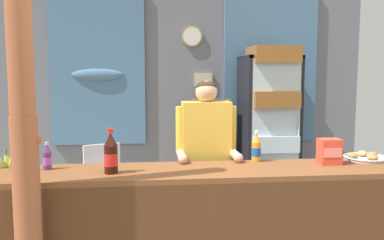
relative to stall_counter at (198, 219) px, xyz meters
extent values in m
cube|color=slate|center=(0.13, 2.69, 0.81)|extent=(4.94, 0.12, 2.77)
cube|color=teal|center=(-1.02, 2.60, 1.17)|extent=(1.23, 0.04, 2.06)
ellipsoid|color=teal|center=(-1.02, 2.58, 1.06)|extent=(0.68, 0.10, 0.16)
cube|color=teal|center=(1.31, 2.60, 1.17)|extent=(1.30, 0.04, 2.06)
ellipsoid|color=teal|center=(1.31, 2.58, 1.06)|extent=(0.71, 0.10, 0.16)
cylinder|color=tan|center=(0.23, 2.61, 1.58)|extent=(0.28, 0.03, 0.28)
cylinder|color=white|center=(0.23, 2.60, 1.58)|extent=(0.24, 0.01, 0.24)
cube|color=beige|center=(0.38, 2.61, 1.00)|extent=(0.24, 0.02, 0.18)
cube|color=brown|center=(0.00, 0.12, 0.33)|extent=(3.33, 0.57, 0.04)
cylinder|color=#995133|center=(-1.14, -0.28, 0.12)|extent=(0.17, 0.17, 1.39)
cylinder|color=#995133|center=(-1.14, -0.28, 1.50)|extent=(0.16, 0.16, 1.39)
ellipsoid|color=#995133|center=(-1.06, -0.28, 0.67)|extent=(0.06, 0.05, 0.08)
cube|color=black|center=(1.17, 2.50, 0.36)|extent=(0.68, 0.04, 1.88)
cube|color=black|center=(0.85, 2.18, 0.36)|extent=(0.04, 0.67, 1.88)
cube|color=black|center=(1.49, 2.18, 0.36)|extent=(0.04, 0.67, 1.88)
cube|color=black|center=(1.17, 2.18, 1.28)|extent=(0.68, 0.67, 0.04)
cube|color=black|center=(1.17, 2.18, -0.53)|extent=(0.68, 0.67, 0.08)
cube|color=silver|center=(1.17, 1.86, 0.41)|extent=(0.62, 0.02, 1.72)
cylinder|color=#B7B7BC|center=(1.45, 1.83, 0.36)|extent=(0.02, 0.02, 0.40)
cube|color=silver|center=(1.17, 2.18, 0.12)|extent=(0.60, 0.59, 0.02)
cube|color=silver|center=(1.17, 2.05, 0.23)|extent=(0.56, 0.55, 0.20)
cube|color=silver|center=(1.17, 2.18, 0.66)|extent=(0.60, 0.59, 0.02)
cube|color=brown|center=(1.17, 2.05, 0.77)|extent=(0.56, 0.55, 0.20)
cube|color=silver|center=(1.17, 2.18, 1.20)|extent=(0.60, 0.59, 0.02)
cube|color=brown|center=(1.17, 2.05, 1.31)|extent=(0.56, 0.55, 0.20)
cube|color=brown|center=(0.23, 2.29, 0.09)|extent=(0.04, 0.28, 1.32)
cube|color=brown|center=(0.67, 2.29, 0.09)|extent=(0.04, 0.28, 1.32)
cube|color=brown|center=(0.45, 2.29, 0.55)|extent=(0.44, 0.28, 0.02)
cylinder|color=#56286B|center=(0.39, 2.29, 0.62)|extent=(0.07, 0.07, 0.11)
cylinder|color=#75C64C|center=(0.52, 2.29, 0.64)|extent=(0.05, 0.05, 0.15)
cube|color=brown|center=(0.45, 2.29, 0.15)|extent=(0.44, 0.28, 0.02)
cylinder|color=#56286B|center=(0.39, 2.29, 0.24)|extent=(0.07, 0.07, 0.15)
cylinder|color=black|center=(0.52, 2.29, 0.22)|extent=(0.06, 0.06, 0.11)
cube|color=brown|center=(0.45, 2.29, -0.24)|extent=(0.44, 0.28, 0.02)
cylinder|color=#56286B|center=(0.39, 2.29, -0.16)|extent=(0.07, 0.07, 0.14)
cylinder|color=orange|center=(0.52, 2.29, -0.15)|extent=(0.06, 0.06, 0.16)
cube|color=silver|center=(-0.82, 1.54, -0.13)|extent=(0.58, 0.58, 0.04)
cube|color=silver|center=(-0.90, 1.72, 0.09)|extent=(0.40, 0.20, 0.40)
cylinder|color=silver|center=(-0.92, 1.29, -0.35)|extent=(0.04, 0.04, 0.44)
cylinder|color=silver|center=(-0.57, 1.43, -0.35)|extent=(0.04, 0.04, 0.44)
cylinder|color=silver|center=(-1.07, 1.64, -0.35)|extent=(0.04, 0.04, 0.44)
cylinder|color=silver|center=(-0.72, 1.78, -0.35)|extent=(0.04, 0.04, 0.44)
cube|color=silver|center=(-1.00, 1.46, -0.01)|extent=(0.19, 0.38, 0.03)
cube|color=silver|center=(-0.63, 1.61, -0.01)|extent=(0.19, 0.38, 0.03)
cylinder|color=#28282D|center=(0.05, 0.59, -0.15)|extent=(0.11, 0.11, 0.86)
cylinder|color=#28282D|center=(0.23, 0.59, -0.15)|extent=(0.11, 0.11, 0.86)
cube|color=gold|center=(0.14, 0.59, 0.56)|extent=(0.42, 0.20, 0.55)
sphere|color=tan|center=(0.14, 0.59, 0.92)|extent=(0.19, 0.19, 0.19)
ellipsoid|color=#2D2319|center=(0.14, 0.60, 0.96)|extent=(0.18, 0.18, 0.10)
cylinder|color=gold|center=(-0.09, 0.59, 0.59)|extent=(0.08, 0.08, 0.40)
cylinder|color=tan|center=(-0.09, 0.44, 0.39)|extent=(0.07, 0.26, 0.07)
sphere|color=tan|center=(-0.09, 0.31, 0.39)|extent=(0.08, 0.08, 0.08)
cylinder|color=gold|center=(0.37, 0.59, 0.59)|extent=(0.08, 0.08, 0.40)
cylinder|color=tan|center=(0.37, 0.44, 0.39)|extent=(0.07, 0.26, 0.07)
sphere|color=tan|center=(0.37, 0.31, 0.39)|extent=(0.08, 0.08, 0.08)
cylinder|color=black|center=(-0.63, 0.06, 0.45)|extent=(0.10, 0.10, 0.20)
cone|color=black|center=(-0.63, 0.06, 0.60)|extent=(0.10, 0.10, 0.09)
cylinder|color=red|center=(-0.63, 0.06, 0.66)|extent=(0.04, 0.04, 0.03)
cylinder|color=red|center=(-0.63, 0.06, 0.45)|extent=(0.10, 0.10, 0.09)
cylinder|color=#56286B|center=(-1.13, 0.23, 0.42)|extent=(0.06, 0.06, 0.13)
cone|color=#56286B|center=(-1.13, 0.23, 0.51)|extent=(0.06, 0.06, 0.06)
cylinder|color=silver|center=(-1.13, 0.23, 0.55)|extent=(0.03, 0.03, 0.02)
cylinder|color=purple|center=(-1.13, 0.23, 0.42)|extent=(0.06, 0.06, 0.06)
cylinder|color=orange|center=(0.52, 0.34, 0.43)|extent=(0.07, 0.07, 0.16)
cone|color=orange|center=(0.52, 0.34, 0.55)|extent=(0.07, 0.07, 0.07)
cylinder|color=white|center=(0.52, 0.34, 0.60)|extent=(0.03, 0.03, 0.03)
cylinder|color=#194C99|center=(0.52, 0.34, 0.43)|extent=(0.08, 0.08, 0.07)
cube|color=#E5422D|center=(1.08, 0.19, 0.45)|extent=(0.17, 0.13, 0.21)
cube|color=#FF826D|center=(1.08, 0.12, 0.45)|extent=(0.15, 0.00, 0.07)
cylinder|color=#BCBCC1|center=(1.47, 0.32, 0.36)|extent=(0.34, 0.34, 0.02)
torus|color=#BCBCC1|center=(1.47, 0.32, 0.37)|extent=(0.36, 0.36, 0.02)
ellipsoid|color=#B2753D|center=(1.54, 0.33, 0.39)|extent=(0.08, 0.06, 0.05)
ellipsoid|color=tan|center=(1.47, 0.38, 0.39)|extent=(0.08, 0.08, 0.05)
ellipsoid|color=#B2753D|center=(1.35, 0.32, 0.39)|extent=(0.08, 0.07, 0.04)
ellipsoid|color=#B2753D|center=(1.48, 0.23, 0.39)|extent=(0.09, 0.08, 0.04)
ellipsoid|color=#B7C647|center=(-1.50, 0.30, 0.40)|extent=(0.06, 0.04, 0.12)
ellipsoid|color=#B7C647|center=(-1.46, 0.33, 0.40)|extent=(0.04, 0.05, 0.12)
ellipsoid|color=#B7C647|center=(-1.41, 0.31, 0.41)|extent=(0.07, 0.04, 0.13)
ellipsoid|color=#B7C647|center=(-1.37, 0.33, 0.40)|extent=(0.09, 0.04, 0.12)
cylinder|color=olive|center=(-1.46, 0.32, 0.48)|extent=(0.02, 0.02, 0.05)
camera|label=1|loc=(-0.35, -2.89, 1.07)|focal=37.96mm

